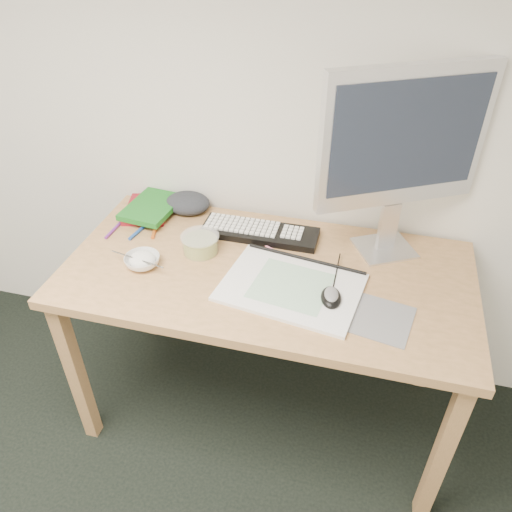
# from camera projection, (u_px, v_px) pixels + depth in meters

# --- Properties ---
(desk) EXTENTS (1.40, 0.70, 0.75)m
(desk) POSITION_uv_depth(u_px,v_px,m) (267.00, 288.00, 1.76)
(desk) COLOR tan
(desk) RESTS_ON ground
(mousepad) EXTENTS (0.24, 0.23, 0.00)m
(mousepad) POSITION_uv_depth(u_px,v_px,m) (376.00, 318.00, 1.52)
(mousepad) COLOR slate
(mousepad) RESTS_ON desk
(sketchpad) EXTENTS (0.49, 0.38, 0.01)m
(sketchpad) POSITION_uv_depth(u_px,v_px,m) (291.00, 287.00, 1.63)
(sketchpad) COLOR white
(sketchpad) RESTS_ON desk
(keyboard) EXTENTS (0.44, 0.14, 0.03)m
(keyboard) POSITION_uv_depth(u_px,v_px,m) (260.00, 232.00, 1.88)
(keyboard) COLOR black
(keyboard) RESTS_ON desk
(monitor) EXTENTS (0.51, 0.31, 0.66)m
(monitor) POSITION_uv_depth(u_px,v_px,m) (404.00, 144.00, 1.57)
(monitor) COLOR silver
(monitor) RESTS_ON desk
(mouse) EXTENTS (0.08, 0.11, 0.04)m
(mouse) POSITION_uv_depth(u_px,v_px,m) (331.00, 295.00, 1.56)
(mouse) COLOR black
(mouse) RESTS_ON sketchpad
(rice_bowl) EXTENTS (0.15, 0.15, 0.04)m
(rice_bowl) POSITION_uv_depth(u_px,v_px,m) (142.00, 261.00, 1.72)
(rice_bowl) COLOR white
(rice_bowl) RESTS_ON desk
(chopsticks) EXTENTS (0.20, 0.06, 0.02)m
(chopsticks) POSITION_uv_depth(u_px,v_px,m) (137.00, 259.00, 1.70)
(chopsticks) COLOR silver
(chopsticks) RESTS_ON rice_bowl
(fruit_tub) EXTENTS (0.17, 0.17, 0.07)m
(fruit_tub) POSITION_uv_depth(u_px,v_px,m) (200.00, 244.00, 1.78)
(fruit_tub) COLOR #E9E252
(fruit_tub) RESTS_ON desk
(book_red) EXTENTS (0.21, 0.25, 0.02)m
(book_red) POSITION_uv_depth(u_px,v_px,m) (147.00, 209.00, 2.01)
(book_red) COLOR maroon
(book_red) RESTS_ON desk
(book_green) EXTENTS (0.20, 0.26, 0.02)m
(book_green) POSITION_uv_depth(u_px,v_px,m) (152.00, 207.00, 1.99)
(book_green) COLOR #1A6B1E
(book_green) RESTS_ON book_red
(cloth_lump) EXTENTS (0.17, 0.15, 0.06)m
(cloth_lump) POSITION_uv_depth(u_px,v_px,m) (188.00, 203.00, 2.01)
(cloth_lump) COLOR #23262A
(cloth_lump) RESTS_ON desk
(pencil_pink) EXTENTS (0.17, 0.10, 0.01)m
(pencil_pink) POSITION_uv_depth(u_px,v_px,m) (280.00, 254.00, 1.78)
(pencil_pink) COLOR pink
(pencil_pink) RESTS_ON desk
(pencil_tan) EXTENTS (0.12, 0.14, 0.01)m
(pencil_tan) POSITION_uv_depth(u_px,v_px,m) (283.00, 269.00, 1.71)
(pencil_tan) COLOR tan
(pencil_tan) RESTS_ON desk
(pencil_black) EXTENTS (0.16, 0.02, 0.01)m
(pencil_black) POSITION_uv_depth(u_px,v_px,m) (281.00, 268.00, 1.72)
(pencil_black) COLOR black
(pencil_black) RESTS_ON desk
(marker_blue) EXTENTS (0.04, 0.14, 0.01)m
(marker_blue) POSITION_uv_depth(u_px,v_px,m) (140.00, 230.00, 1.90)
(marker_blue) COLOR #1D459D
(marker_blue) RESTS_ON desk
(marker_orange) EXTENTS (0.05, 0.14, 0.01)m
(marker_orange) POSITION_uv_depth(u_px,v_px,m) (156.00, 228.00, 1.91)
(marker_orange) COLOR #C95717
(marker_orange) RESTS_ON desk
(marker_purple) EXTENTS (0.02, 0.13, 0.01)m
(marker_purple) POSITION_uv_depth(u_px,v_px,m) (114.00, 229.00, 1.91)
(marker_purple) COLOR #6D258B
(marker_purple) RESTS_ON desk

